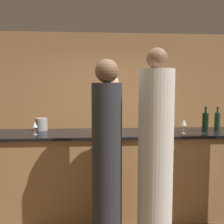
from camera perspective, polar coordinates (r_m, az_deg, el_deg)
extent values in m
plane|color=#4C3823|center=(3.54, -0.45, -22.25)|extent=(14.00, 14.00, 0.00)
cube|color=#A37547|center=(5.31, -1.95, 2.71)|extent=(8.00, 0.06, 2.80)
cube|color=#B27F4C|center=(3.33, -0.46, -14.20)|extent=(3.58, 0.63, 1.05)
cube|color=black|center=(3.19, -0.46, -4.96)|extent=(3.64, 0.69, 0.04)
cylinder|color=silver|center=(4.11, -0.09, -6.24)|extent=(0.34, 0.34, 1.63)
sphere|color=tan|center=(4.03, -0.09, 6.85)|extent=(0.23, 0.23, 0.23)
cylinder|color=silver|center=(2.48, 9.88, -11.80)|extent=(0.34, 0.34, 1.82)
sphere|color=brown|center=(2.39, 10.26, 11.95)|extent=(0.20, 0.20, 0.20)
cylinder|color=#2D2D33|center=(2.52, -1.15, -12.99)|extent=(0.29, 0.29, 1.69)
sphere|color=brown|center=(2.40, -1.20, 9.35)|extent=(0.23, 0.23, 0.23)
cylinder|color=#19381E|center=(3.60, 22.90, -2.04)|extent=(0.07, 0.07, 0.23)
cylinder|color=#19381E|center=(3.59, 22.99, 0.47)|extent=(0.03, 0.03, 0.08)
cylinder|color=black|center=(3.47, 20.54, -2.18)|extent=(0.08, 0.08, 0.24)
cylinder|color=black|center=(3.45, 20.62, 0.46)|extent=(0.03, 0.03, 0.08)
cylinder|color=#9E9993|center=(3.45, -15.85, -2.71)|extent=(0.16, 0.16, 0.16)
cylinder|color=silver|center=(3.23, 16.03, -4.68)|extent=(0.05, 0.05, 0.00)
cylinder|color=silver|center=(3.22, 16.05, -3.79)|extent=(0.01, 0.01, 0.10)
cone|color=silver|center=(3.21, 16.09, -2.28)|extent=(0.07, 0.07, 0.07)
cylinder|color=silver|center=(3.16, -17.16, -4.93)|extent=(0.05, 0.05, 0.00)
cylinder|color=silver|center=(3.15, -17.18, -4.12)|extent=(0.01, 0.01, 0.09)
cone|color=silver|center=(3.14, -17.22, -2.73)|extent=(0.06, 0.06, 0.07)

